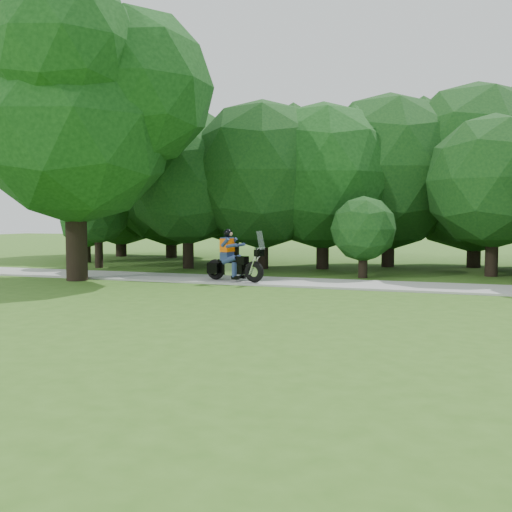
# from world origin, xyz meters

# --- Properties ---
(ground) EXTENTS (100.00, 100.00, 0.00)m
(ground) POSITION_xyz_m (0.00, 0.00, 0.00)
(ground) COLOR #35601B
(ground) RESTS_ON ground
(walkway) EXTENTS (60.00, 2.20, 0.06)m
(walkway) POSITION_xyz_m (0.00, 8.00, 0.03)
(walkway) COLOR #A3A39E
(walkway) RESTS_ON ground
(tree_line) EXTENTS (39.49, 12.39, 7.70)m
(tree_line) POSITION_xyz_m (-0.53, 14.77, 3.75)
(tree_line) COLOR black
(tree_line) RESTS_ON ground
(big_tree_west) EXTENTS (8.64, 6.56, 9.96)m
(big_tree_west) POSITION_xyz_m (-10.54, 6.85, 5.76)
(big_tree_west) COLOR black
(big_tree_west) RESTS_ON ground
(touring_motorcycle) EXTENTS (2.11, 1.00, 1.63)m
(touring_motorcycle) POSITION_xyz_m (-5.51, 7.47, 0.65)
(touring_motorcycle) COLOR black
(touring_motorcycle) RESTS_ON walkway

